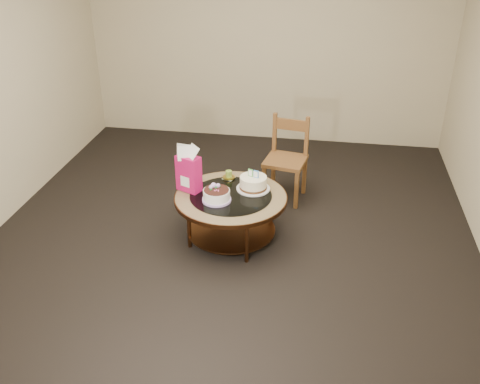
% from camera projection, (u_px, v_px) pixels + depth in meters
% --- Properties ---
extents(ground, '(5.00, 5.00, 0.00)m').
position_uv_depth(ground, '(231.00, 238.00, 5.01)').
color(ground, black).
rests_on(ground, ground).
extents(room_walls, '(4.52, 5.02, 2.61)m').
position_uv_depth(room_walls, '(230.00, 77.00, 4.28)').
color(room_walls, tan).
rests_on(room_walls, ground).
extents(coffee_table, '(1.02, 1.02, 0.46)m').
position_uv_depth(coffee_table, '(231.00, 203.00, 4.83)').
color(coffee_table, '#532E17').
rests_on(coffee_table, ground).
extents(decorated_cake, '(0.26, 0.26, 0.15)m').
position_uv_depth(decorated_cake, '(217.00, 196.00, 4.68)').
color(decorated_cake, '#C19FE0').
rests_on(decorated_cake, coffee_table).
extents(cream_cake, '(0.31, 0.31, 0.19)m').
position_uv_depth(cream_cake, '(253.00, 183.00, 4.87)').
color(cream_cake, white).
rests_on(cream_cake, coffee_table).
extents(gift_bag, '(0.25, 0.22, 0.43)m').
position_uv_depth(gift_bag, '(189.00, 169.00, 4.78)').
color(gift_bag, '#BF1259').
rests_on(gift_bag, coffee_table).
extents(pillar_candle, '(0.13, 0.13, 0.09)m').
position_uv_depth(pillar_candle, '(229.00, 176.00, 5.07)').
color(pillar_candle, '#DBCE5A').
rests_on(pillar_candle, coffee_table).
extents(dining_chair, '(0.46, 0.46, 0.87)m').
position_uv_depth(dining_chair, '(286.00, 159.00, 5.52)').
color(dining_chair, brown).
rests_on(dining_chair, ground).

